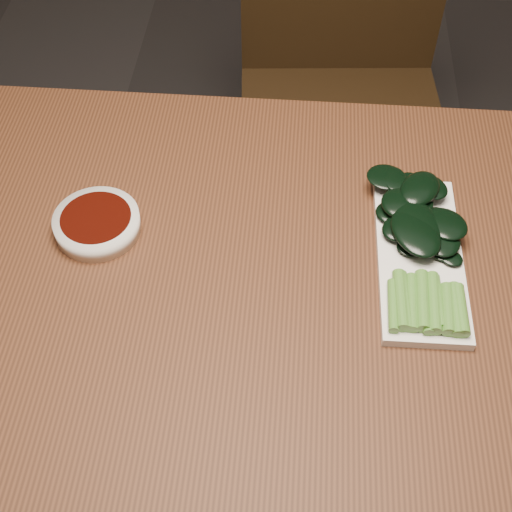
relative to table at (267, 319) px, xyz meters
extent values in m
plane|color=#292727|center=(0.00, 0.00, -0.68)|extent=(6.00, 6.00, 0.00)
cube|color=#4C2815|center=(0.00, 0.00, 0.05)|extent=(1.40, 0.80, 0.04)
cube|color=black|center=(0.13, 0.71, -0.25)|extent=(0.50, 0.50, 0.04)
cylinder|color=black|center=(-0.06, 0.49, -0.47)|extent=(0.04, 0.04, 0.41)
cylinder|color=black|center=(0.35, 0.52, -0.47)|extent=(0.04, 0.04, 0.41)
cylinder|color=black|center=(-0.09, 0.89, -0.47)|extent=(0.04, 0.04, 0.41)
cylinder|color=black|center=(0.31, 0.93, -0.47)|extent=(0.04, 0.04, 0.41)
cylinder|color=white|center=(-0.25, 0.09, 0.09)|extent=(0.12, 0.12, 0.03)
cylinder|color=#360A04|center=(-0.25, 0.09, 0.10)|extent=(0.10, 0.10, 0.00)
cube|color=white|center=(0.20, 0.07, 0.08)|extent=(0.12, 0.29, 0.01)
cylinder|color=#528E31|center=(0.16, -0.03, 0.09)|extent=(0.02, 0.08, 0.01)
cylinder|color=#528E31|center=(0.17, -0.02, 0.09)|extent=(0.02, 0.09, 0.02)
cylinder|color=#528E31|center=(0.18, -0.02, 0.09)|extent=(0.02, 0.09, 0.01)
cylinder|color=#528E31|center=(0.19, -0.02, 0.09)|extent=(0.02, 0.09, 0.01)
cylinder|color=#528E31|center=(0.20, -0.02, 0.09)|extent=(0.02, 0.09, 0.02)
cylinder|color=#528E31|center=(0.20, -0.03, 0.09)|extent=(0.02, 0.07, 0.01)
cylinder|color=#528E31|center=(0.21, -0.02, 0.09)|extent=(0.02, 0.09, 0.02)
cylinder|color=#528E31|center=(0.22, -0.02, 0.09)|extent=(0.02, 0.08, 0.01)
cylinder|color=#528E31|center=(0.23, -0.03, 0.09)|extent=(0.02, 0.07, 0.02)
cylinder|color=#528E31|center=(0.24, -0.03, 0.09)|extent=(0.02, 0.08, 0.02)
cylinder|color=#528E31|center=(0.25, -0.03, 0.09)|extent=(0.02, 0.07, 0.02)
ellipsoid|color=black|center=(0.24, 0.11, 0.11)|extent=(0.08, 0.08, 0.01)
ellipsoid|color=black|center=(0.20, 0.19, 0.10)|extent=(0.06, 0.05, 0.01)
ellipsoid|color=black|center=(0.17, 0.14, 0.09)|extent=(0.06, 0.06, 0.01)
ellipsoid|color=black|center=(0.23, 0.09, 0.10)|extent=(0.07, 0.09, 0.01)
ellipsoid|color=black|center=(0.20, 0.11, 0.11)|extent=(0.09, 0.11, 0.02)
ellipsoid|color=black|center=(0.22, 0.18, 0.10)|extent=(0.08, 0.08, 0.01)
ellipsoid|color=black|center=(0.16, 0.19, 0.10)|extent=(0.07, 0.06, 0.01)
ellipsoid|color=black|center=(0.23, 0.12, 0.09)|extent=(0.07, 0.07, 0.01)
ellipsoid|color=black|center=(0.20, 0.12, 0.10)|extent=(0.06, 0.06, 0.01)
ellipsoid|color=black|center=(0.20, 0.14, 0.10)|extent=(0.07, 0.07, 0.01)
ellipsoid|color=black|center=(0.18, 0.14, 0.10)|extent=(0.07, 0.07, 0.02)
ellipsoid|color=black|center=(0.21, 0.17, 0.11)|extent=(0.08, 0.09, 0.02)
ellipsoid|color=black|center=(0.21, 0.10, 0.09)|extent=(0.07, 0.06, 0.01)
ellipsoid|color=black|center=(0.20, 0.09, 0.11)|extent=(0.09, 0.11, 0.02)
ellipsoid|color=black|center=(0.17, 0.19, 0.11)|extent=(0.05, 0.06, 0.01)
ellipsoid|color=black|center=(0.19, 0.11, 0.10)|extent=(0.10, 0.09, 0.01)
ellipsoid|color=black|center=(0.24, 0.06, 0.09)|extent=(0.05, 0.04, 0.01)
ellipsoid|color=black|center=(0.21, 0.08, 0.09)|extent=(0.05, 0.04, 0.01)
ellipsoid|color=black|center=(0.19, 0.07, 0.09)|extent=(0.04, 0.04, 0.01)
ellipsoid|color=black|center=(0.24, 0.06, 0.09)|extent=(0.04, 0.04, 0.01)
camera|label=1|loc=(0.03, -0.56, 0.84)|focal=50.00mm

